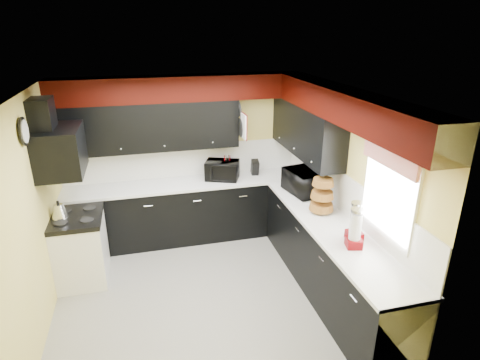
% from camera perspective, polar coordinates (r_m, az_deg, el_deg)
% --- Properties ---
extents(ground, '(3.60, 3.60, 0.00)m').
position_cam_1_polar(ground, '(5.26, -4.88, -15.84)').
color(ground, gray).
rests_on(ground, ground).
extents(wall_back, '(3.60, 0.06, 2.50)m').
position_cam_1_polar(wall_back, '(6.29, -8.04, 3.30)').
color(wall_back, '#E0C666').
rests_on(wall_back, ground).
extents(wall_right, '(0.06, 3.60, 2.50)m').
position_cam_1_polar(wall_right, '(5.18, 14.70, -1.21)').
color(wall_right, '#E0C666').
rests_on(wall_right, ground).
extents(wall_left, '(0.06, 3.60, 2.50)m').
position_cam_1_polar(wall_left, '(4.72, -27.52, -5.27)').
color(wall_left, '#E0C666').
rests_on(wall_left, ground).
extents(ceiling, '(3.60, 3.60, 0.06)m').
position_cam_1_polar(ceiling, '(4.25, -5.94, 12.13)').
color(ceiling, white).
rests_on(ceiling, wall_back).
extents(cab_back, '(3.60, 0.60, 0.90)m').
position_cam_1_polar(cab_back, '(6.30, -7.34, -4.45)').
color(cab_back, black).
rests_on(cab_back, ground).
extents(cab_right, '(0.60, 3.00, 0.90)m').
position_cam_1_polar(cab_right, '(5.17, 12.49, -11.00)').
color(cab_right, black).
rests_on(cab_right, ground).
extents(counter_back, '(3.62, 0.64, 0.04)m').
position_cam_1_polar(counter_back, '(6.12, -7.54, -0.48)').
color(counter_back, white).
rests_on(counter_back, cab_back).
extents(counter_right, '(0.64, 3.02, 0.04)m').
position_cam_1_polar(counter_right, '(4.94, 12.92, -6.38)').
color(counter_right, white).
rests_on(counter_right, cab_right).
extents(splash_back, '(3.60, 0.02, 0.50)m').
position_cam_1_polar(splash_back, '(6.29, -8.00, 2.75)').
color(splash_back, white).
rests_on(splash_back, counter_back).
extents(splash_right, '(0.02, 3.60, 0.50)m').
position_cam_1_polar(splash_right, '(5.19, 14.55, -1.83)').
color(splash_right, white).
rests_on(splash_right, counter_right).
extents(upper_back, '(2.60, 0.35, 0.70)m').
position_cam_1_polar(upper_back, '(5.94, -12.93, 7.42)').
color(upper_back, black).
rests_on(upper_back, wall_back).
extents(upper_right, '(0.35, 1.80, 0.70)m').
position_cam_1_polar(upper_right, '(5.70, 9.37, 7.10)').
color(upper_right, black).
rests_on(upper_right, wall_right).
extents(soffit_back, '(3.60, 0.36, 0.35)m').
position_cam_1_polar(soffit_back, '(5.87, -8.37, 12.80)').
color(soffit_back, black).
rests_on(soffit_back, wall_back).
extents(soffit_right, '(0.36, 3.24, 0.35)m').
position_cam_1_polar(soffit_right, '(4.64, 15.02, 10.09)').
color(soffit_right, black).
rests_on(soffit_right, wall_right).
extents(stove, '(0.60, 0.75, 0.86)m').
position_cam_1_polar(stove, '(5.68, -21.64, -9.18)').
color(stove, white).
rests_on(stove, ground).
extents(cooktop, '(0.62, 0.77, 0.06)m').
position_cam_1_polar(cooktop, '(5.48, -22.29, -5.01)').
color(cooktop, black).
rests_on(cooktop, stove).
extents(hood, '(0.50, 0.78, 0.55)m').
position_cam_1_polar(hood, '(5.18, -24.19, 3.83)').
color(hood, black).
rests_on(hood, wall_left).
extents(hood_duct, '(0.24, 0.40, 0.40)m').
position_cam_1_polar(hood_duct, '(5.11, -26.34, 8.17)').
color(hood_duct, black).
rests_on(hood_duct, wall_left).
extents(window, '(0.03, 0.86, 0.96)m').
position_cam_1_polar(window, '(4.36, 20.46, -1.94)').
color(window, white).
rests_on(window, wall_right).
extents(valance, '(0.04, 0.88, 0.20)m').
position_cam_1_polar(valance, '(4.19, 20.53, 3.01)').
color(valance, red).
rests_on(valance, wall_right).
extents(pan_top, '(0.03, 0.22, 0.40)m').
position_cam_1_polar(pan_top, '(6.00, -0.20, 10.05)').
color(pan_top, black).
rests_on(pan_top, upper_back).
extents(pan_mid, '(0.03, 0.28, 0.46)m').
position_cam_1_polar(pan_mid, '(5.93, 0.11, 7.44)').
color(pan_mid, black).
rests_on(pan_mid, upper_back).
extents(pan_low, '(0.03, 0.24, 0.42)m').
position_cam_1_polar(pan_low, '(6.18, -0.50, 7.73)').
color(pan_low, black).
rests_on(pan_low, upper_back).
extents(cut_board, '(0.03, 0.26, 0.35)m').
position_cam_1_polar(cut_board, '(5.81, 0.51, 7.65)').
color(cut_board, white).
rests_on(cut_board, upper_back).
extents(baskets, '(0.27, 0.27, 0.50)m').
position_cam_1_polar(baskets, '(5.12, 11.61, -2.04)').
color(baskets, brown).
rests_on(baskets, upper_right).
extents(clock, '(0.03, 0.30, 0.30)m').
position_cam_1_polar(clock, '(4.66, -28.42, 6.10)').
color(clock, black).
rests_on(clock, wall_left).
extents(deco_plate, '(0.03, 0.24, 0.24)m').
position_cam_1_polar(deco_plate, '(4.59, 17.61, 8.74)').
color(deco_plate, white).
rests_on(deco_plate, wall_right).
extents(toaster_oven, '(0.61, 0.57, 0.29)m').
position_cam_1_polar(toaster_oven, '(6.14, -2.56, 1.40)').
color(toaster_oven, black).
rests_on(toaster_oven, counter_back).
extents(microwave, '(0.49, 0.65, 0.32)m').
position_cam_1_polar(microwave, '(5.70, 9.05, -0.26)').
color(microwave, black).
rests_on(microwave, counter_right).
extents(utensil_crock, '(0.14, 0.14, 0.14)m').
position_cam_1_polar(utensil_crock, '(6.19, -1.81, 0.88)').
color(utensil_crock, silver).
rests_on(utensil_crock, counter_back).
extents(knife_block, '(0.12, 0.16, 0.24)m').
position_cam_1_polar(knife_block, '(6.32, 2.13, 1.78)').
color(knife_block, black).
rests_on(knife_block, counter_back).
extents(kettle, '(0.25, 0.25, 0.18)m').
position_cam_1_polar(kettle, '(5.46, -24.32, -4.03)').
color(kettle, silver).
rests_on(kettle, cooktop).
extents(dispenser_a, '(0.17, 0.17, 0.44)m').
position_cam_1_polar(dispenser_a, '(4.56, 16.12, -5.77)').
color(dispenser_a, '#5B0000').
rests_on(dispenser_a, counter_right).
extents(dispenser_b, '(0.19, 0.19, 0.43)m').
position_cam_1_polar(dispenser_b, '(4.42, 16.07, -6.72)').
color(dispenser_b, maroon).
rests_on(dispenser_b, counter_right).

